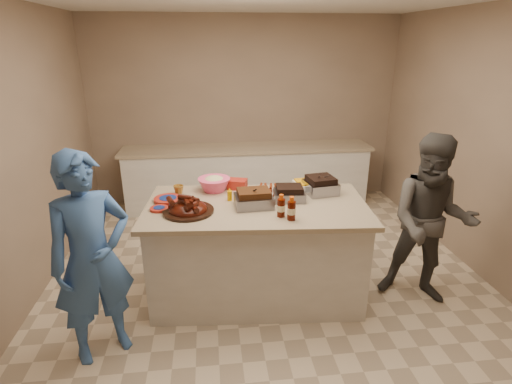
{
  "coord_description": "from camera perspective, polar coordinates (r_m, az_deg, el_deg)",
  "views": [
    {
      "loc": [
        -0.55,
        -3.42,
        2.34
      ],
      "look_at": [
        -0.14,
        -0.05,
        1.05
      ],
      "focal_mm": 28.0,
      "sensor_mm": 36.0,
      "label": 1
    }
  ],
  "objects": [
    {
      "name": "room",
      "position": [
        4.17,
        1.89,
        -13.28
      ],
      "size": [
        4.5,
        5.0,
        2.7
      ],
      "primitive_type": null,
      "color": "gray",
      "rests_on": "ground"
    },
    {
      "name": "back_counter",
      "position": [
        5.95,
        -1.23,
        2.28
      ],
      "size": [
        3.6,
        0.64,
        0.9
      ],
      "primitive_type": null,
      "color": "silver",
      "rests_on": "ground"
    },
    {
      "name": "island",
      "position": [
        4.08,
        0.09,
        -14.17
      ],
      "size": [
        2.08,
        1.22,
        0.95
      ],
      "primitive_type": null,
      "rotation": [
        0.0,
        0.0,
        -0.08
      ],
      "color": "silver",
      "rests_on": "ground"
    },
    {
      "name": "rib_platter",
      "position": [
        3.51,
        -9.63,
        -2.85
      ],
      "size": [
        0.54,
        0.54,
        0.18
      ],
      "primitive_type": null,
      "rotation": [
        0.0,
        0.0,
        -0.24
      ],
      "color": "#441107",
      "rests_on": "island"
    },
    {
      "name": "pulled_pork_tray",
      "position": [
        3.57,
        -0.32,
        -2.07
      ],
      "size": [
        0.35,
        0.27,
        0.1
      ],
      "primitive_type": "cube",
      "rotation": [
        0.0,
        0.0,
        0.05
      ],
      "color": "#47230F",
      "rests_on": "island"
    },
    {
      "name": "brisket_tray",
      "position": [
        3.73,
        4.74,
        -1.11
      ],
      "size": [
        0.3,
        0.25,
        0.08
      ],
      "primitive_type": "cube",
      "rotation": [
        0.0,
        0.0,
        -0.08
      ],
      "color": "black",
      "rests_on": "island"
    },
    {
      "name": "roasting_pan",
      "position": [
        3.94,
        9.14,
        -0.12
      ],
      "size": [
        0.32,
        0.32,
        0.11
      ],
      "primitive_type": "cube",
      "rotation": [
        0.0,
        0.0,
        0.16
      ],
      "color": "gray",
      "rests_on": "island"
    },
    {
      "name": "coleslaw_bowl",
      "position": [
        3.97,
        -5.96,
        0.2
      ],
      "size": [
        0.34,
        0.34,
        0.22
      ],
      "primitive_type": null,
      "rotation": [
        0.0,
        0.0,
        -0.08
      ],
      "color": "#F54D7D",
      "rests_on": "island"
    },
    {
      "name": "sausage_plate",
      "position": [
        3.86,
        2.05,
        -0.31
      ],
      "size": [
        0.36,
        0.36,
        0.05
      ],
      "primitive_type": "cylinder",
      "rotation": [
        0.0,
        0.0,
        -0.23
      ],
      "color": "silver",
      "rests_on": "island"
    },
    {
      "name": "mac_cheese_dish",
      "position": [
        4.05,
        7.79,
        0.55
      ],
      "size": [
        0.35,
        0.27,
        0.09
      ],
      "primitive_type": "cube",
      "rotation": [
        0.0,
        0.0,
        0.12
      ],
      "color": "#E8A109",
      "rests_on": "island"
    },
    {
      "name": "bbq_bottle_a",
      "position": [
        3.33,
        5.05,
        -3.96
      ],
      "size": [
        0.07,
        0.07,
        0.2
      ],
      "primitive_type": "cylinder",
      "rotation": [
        0.0,
        0.0,
        -0.08
      ],
      "color": "#3D0B02",
      "rests_on": "island"
    },
    {
      "name": "bbq_bottle_b",
      "position": [
        3.38,
        3.58,
        -3.5
      ],
      "size": [
        0.07,
        0.07,
        0.2
      ],
      "primitive_type": "cylinder",
      "rotation": [
        0.0,
        0.0,
        -0.08
      ],
      "color": "#3D0B02",
      "rests_on": "island"
    },
    {
      "name": "mustard_bottle",
      "position": [
        3.71,
        -3.77,
        -1.21
      ],
      "size": [
        0.05,
        0.05,
        0.12
      ],
      "primitive_type": "cylinder",
      "rotation": [
        0.0,
        0.0,
        -0.08
      ],
      "color": "#D79400",
      "rests_on": "island"
    },
    {
      "name": "sauce_bowl",
      "position": [
        3.82,
        0.7,
        -0.5
      ],
      "size": [
        0.13,
        0.05,
        0.13
      ],
      "primitive_type": "imported",
      "rotation": [
        0.0,
        0.0,
        -0.08
      ],
      "color": "silver",
      "rests_on": "island"
    },
    {
      "name": "plate_stack_large",
      "position": [
        3.78,
        -12.45,
        -1.26
      ],
      "size": [
        0.28,
        0.28,
        0.03
      ],
      "primitive_type": "cylinder",
      "rotation": [
        0.0,
        0.0,
        -0.08
      ],
      "color": "maroon",
      "rests_on": "island"
    },
    {
      "name": "plate_stack_small",
      "position": [
        3.6,
        -13.65,
        -2.5
      ],
      "size": [
        0.17,
        0.17,
        0.02
      ],
      "primitive_type": "cylinder",
      "rotation": [
        0.0,
        0.0,
        -0.08
      ],
      "color": "maroon",
      "rests_on": "island"
    },
    {
      "name": "plastic_cup",
      "position": [
        3.93,
        -10.95,
        -0.32
      ],
      "size": [
        0.1,
        0.1,
        0.1
      ],
      "primitive_type": "imported",
      "rotation": [
        0.0,
        0.0,
        -0.08
      ],
      "color": "#8F5F1F",
      "rests_on": "island"
    },
    {
      "name": "basket_stack",
      "position": [
        4.01,
        -2.69,
        0.53
      ],
      "size": [
        0.22,
        0.19,
        0.09
      ],
      "primitive_type": "cube",
      "rotation": [
        0.0,
        0.0,
        -0.3
      ],
      "color": "maroon",
      "rests_on": "island"
    },
    {
      "name": "guest_blue",
      "position": [
        3.68,
        -20.5,
        -20.21
      ],
      "size": [
        1.37,
        1.73,
        0.4
      ],
      "primitive_type": "imported",
      "rotation": [
        0.0,
        0.0,
        0.54
      ],
      "color": "#3861A6",
      "rests_on": "ground"
    },
    {
      "name": "guest_gray",
      "position": [
        4.33,
        22.13,
        -13.61
      ],
      "size": [
        1.38,
        1.78,
        0.61
      ],
      "primitive_type": "imported",
      "rotation": [
        0.0,
        0.0,
        -0.43
      ],
      "color": "#4B4744",
      "rests_on": "ground"
    }
  ]
}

